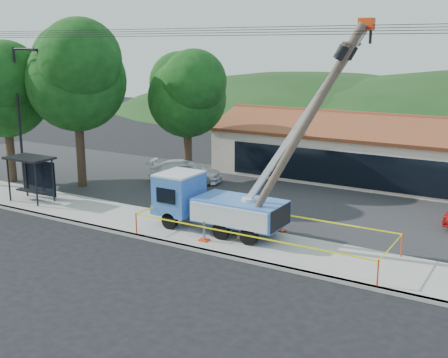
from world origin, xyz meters
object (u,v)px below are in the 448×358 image
utility_truck (216,201)px  leaning_pole (301,132)px  car_silver (186,189)px  car_white (186,183)px  bus_shelter (32,168)px

utility_truck → leaning_pole: utility_truck is taller
leaning_pole → car_silver: (-10.87, 6.95, -5.54)m
leaning_pole → car_silver: 14.05m
utility_truck → leaning_pole: bearing=-7.0°
car_white → leaning_pole: bearing=-142.9°
leaning_pole → car_silver: size_ratio=2.44×
bus_shelter → car_white: size_ratio=0.55×
utility_truck → car_white: utility_truck is taller
utility_truck → car_silver: (-6.26, 6.38, -1.66)m
leaning_pole → bus_shelter: bearing=-179.1°
bus_shelter → car_silver: bearing=49.9°
leaning_pole → car_white: bearing=145.0°
utility_truck → leaning_pole: (4.61, -0.57, 3.88)m
car_white → bus_shelter: bearing=132.2°
car_silver → leaning_pole: bearing=-71.3°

